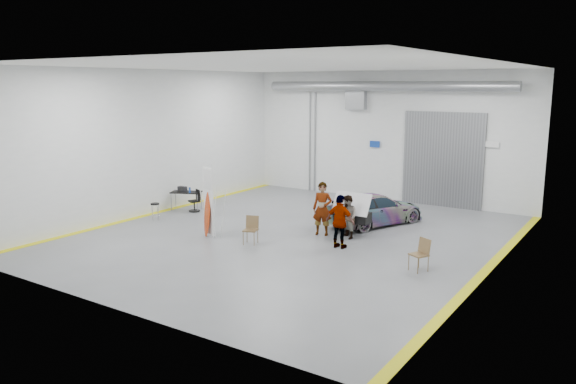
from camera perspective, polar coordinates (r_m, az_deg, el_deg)
The scene contains 13 objects.
ground at distance 20.32m, azimuth 0.44°, elevation -4.48°, with size 16.00×16.00×0.00m, color slate.
room_shell at distance 21.41m, azimuth 4.26°, elevation 7.36°, with size 14.02×16.18×6.01m.
sedan_car at distance 22.11m, azimuth 8.80°, elevation -1.72°, with size 1.71×4.20×1.22m, color white.
person_a at distance 20.27m, azimuth 3.51°, elevation -1.71°, with size 0.71×0.46×1.95m, color #905D4E.
person_b at distance 19.94m, azimuth 6.08°, elevation -2.54°, with size 0.76×0.58×1.56m, color teal.
person_c at distance 18.70m, azimuth 5.33°, elevation -3.02°, with size 1.05×0.43×1.82m, color brown.
surfboard_display at distance 20.13m, azimuth -8.00°, elevation -1.58°, with size 0.71×0.41×2.66m.
folding_chair_near at distance 19.29m, azimuth -3.80°, elevation -4.43°, with size 0.57×0.60×0.95m.
folding_chair_far at distance 16.98m, azimuth 13.13°, elevation -6.84°, with size 0.61×0.66×0.96m.
shop_stool at distance 23.06m, azimuth -13.33°, elevation -2.00°, with size 0.37×0.37×0.72m.
work_table at distance 24.73m, azimuth -10.41°, elevation 0.05°, with size 1.43×1.11×1.05m.
office_chair at distance 24.43m, azimuth -9.41°, elevation -1.01°, with size 0.53×0.56×0.93m.
trunk_lid at distance 20.34m, azimuth 6.66°, elevation -0.95°, with size 1.42×0.86×0.04m, color silver.
Camera 1 is at (10.68, -16.43, 5.40)m, focal length 35.00 mm.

